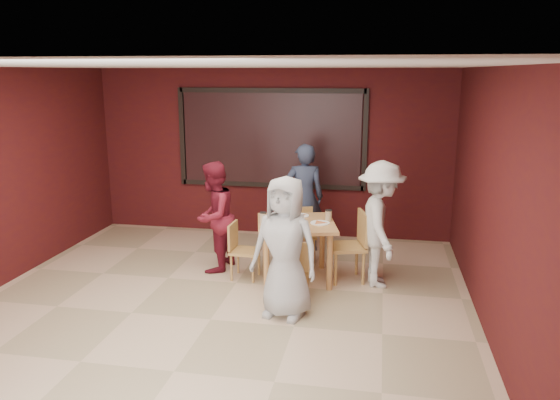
% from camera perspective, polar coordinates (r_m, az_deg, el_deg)
% --- Properties ---
extents(floor, '(7.00, 7.00, 0.00)m').
position_cam_1_polar(floor, '(6.38, -7.27, -12.28)').
color(floor, '#CDAF8E').
rests_on(floor, ground).
extents(window_blinds, '(3.00, 0.02, 1.50)m').
position_cam_1_polar(window_blinds, '(9.17, -0.97, 6.44)').
color(window_blinds, black).
extents(dining_table, '(1.21, 1.21, 0.95)m').
position_cam_1_polar(dining_table, '(7.26, 1.68, -3.09)').
color(dining_table, '#C1804F').
rests_on(dining_table, floor).
extents(chair_front, '(0.40, 0.40, 0.77)m').
position_cam_1_polar(chair_front, '(6.68, 1.48, -6.91)').
color(chair_front, tan).
rests_on(chair_front, floor).
extents(chair_back, '(0.48, 0.48, 0.78)m').
position_cam_1_polar(chair_back, '(8.10, 2.23, -3.24)').
color(chair_back, tan).
rests_on(chair_back, floor).
extents(chair_left, '(0.39, 0.39, 0.77)m').
position_cam_1_polar(chair_left, '(7.40, -4.17, -4.93)').
color(chair_left, tan).
rests_on(chair_left, floor).
extents(chair_right, '(0.57, 0.57, 0.94)m').
position_cam_1_polar(chair_right, '(7.34, 7.63, -4.37)').
color(chair_right, tan).
rests_on(chair_right, floor).
extents(diner_front, '(0.89, 0.69, 1.63)m').
position_cam_1_polar(diner_front, '(6.15, 0.54, -4.98)').
color(diner_front, '#B0B0B0').
rests_on(diner_front, floor).
extents(diner_back, '(0.68, 0.52, 1.68)m').
position_cam_1_polar(diner_back, '(8.45, 2.53, 0.26)').
color(diner_back, '#2E3852').
rests_on(diner_back, floor).
extents(diner_left, '(0.70, 0.84, 1.55)m').
position_cam_1_polar(diner_left, '(7.64, -6.96, -1.75)').
color(diner_left, maroon).
rests_on(diner_left, floor).
extents(diner_right, '(0.77, 1.15, 1.65)m').
position_cam_1_polar(diner_right, '(7.16, 10.49, -2.51)').
color(diner_right, silver).
rests_on(diner_right, floor).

